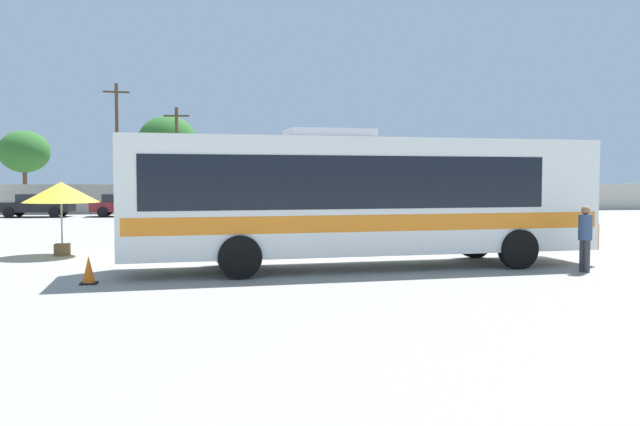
% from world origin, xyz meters
% --- Properties ---
extents(ground_plane, '(300.00, 300.00, 0.00)m').
position_xyz_m(ground_plane, '(0.00, 10.00, 0.00)').
color(ground_plane, gray).
extents(perimeter_wall, '(80.00, 0.30, 1.99)m').
position_xyz_m(perimeter_wall, '(0.00, 27.95, 1.00)').
color(perimeter_wall, '#B2AD9E').
rests_on(perimeter_wall, ground_plane).
extents(coach_bus_white_orange, '(12.71, 3.61, 3.64)m').
position_xyz_m(coach_bus_white_orange, '(0.17, -0.74, 1.94)').
color(coach_bus_white_orange, white).
rests_on(coach_bus_white_orange, ground_plane).
extents(attendant_by_bus_door, '(0.40, 0.40, 1.68)m').
position_xyz_m(attendant_by_bus_door, '(5.67, -2.45, 0.95)').
color(attendant_by_bus_door, '#38383D').
rests_on(attendant_by_bus_door, ground_plane).
extents(vendor_umbrella_secondary_yellow, '(2.26, 2.26, 2.26)m').
position_xyz_m(vendor_umbrella_secondary_yellow, '(-8.25, 3.35, 1.91)').
color(vendor_umbrella_secondary_yellow, gray).
rests_on(vendor_umbrella_secondary_yellow, ground_plane).
extents(parked_car_leftmost_black, '(4.38, 2.18, 1.42)m').
position_xyz_m(parked_car_leftmost_black, '(-14.53, 24.72, 0.76)').
color(parked_car_leftmost_black, black).
rests_on(parked_car_leftmost_black, ground_plane).
extents(parked_car_second_maroon, '(4.32, 2.02, 1.41)m').
position_xyz_m(parked_car_second_maroon, '(-9.22, 24.54, 0.75)').
color(parked_car_second_maroon, maroon).
rests_on(parked_car_second_maroon, ground_plane).
extents(parked_car_third_silver, '(4.30, 2.02, 1.54)m').
position_xyz_m(parked_car_third_silver, '(-3.29, 24.46, 0.81)').
color(parked_car_third_silver, '#B7BABF').
rests_on(parked_car_third_silver, ground_plane).
extents(utility_pole_near, '(1.80, 0.39, 7.39)m').
position_xyz_m(utility_pole_near, '(-6.36, 29.57, 3.87)').
color(utility_pole_near, '#4C3823').
rests_on(utility_pole_near, ground_plane).
extents(utility_pole_far, '(1.80, 0.37, 9.05)m').
position_xyz_m(utility_pole_far, '(-10.52, 30.17, 4.71)').
color(utility_pole_far, '#4C3823').
rests_on(utility_pole_far, ground_plane).
extents(roadside_tree_left, '(3.68, 3.68, 5.94)m').
position_xyz_m(roadside_tree_left, '(-17.73, 33.76, 4.35)').
color(roadside_tree_left, brown).
rests_on(roadside_tree_left, ground_plane).
extents(roadside_tree_midleft, '(4.36, 4.36, 7.11)m').
position_xyz_m(roadside_tree_midleft, '(-7.26, 33.08, 5.24)').
color(roadside_tree_midleft, brown).
rests_on(roadside_tree_midleft, ground_plane).
extents(traffic_cone_on_apron, '(0.36, 0.36, 0.64)m').
position_xyz_m(traffic_cone_on_apron, '(-6.37, -2.47, 0.31)').
color(traffic_cone_on_apron, black).
rests_on(traffic_cone_on_apron, ground_plane).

